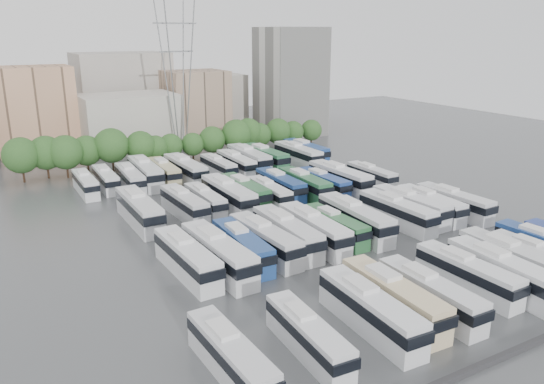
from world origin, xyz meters
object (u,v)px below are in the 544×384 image
apartment_tower (290,82)px  bus_r3_s1 (106,179)px  bus_r1_s4 (265,240)px  bus_r3_s7 (218,166)px  bus_r2_s6 (245,191)px  bus_r3_s10 (265,157)px  bus_r2_s5 (228,195)px  bus_r3_s2 (130,178)px  bus_r0_s0 (231,356)px  bus_r1_s10 (397,212)px  bus_r1_s7 (335,226)px  bus_r1_s12 (430,204)px  bus_r2_s10 (323,183)px  bus_r0_s2 (308,335)px  bus_r1_s3 (242,246)px  bus_r0_s8 (467,274)px  bus_r2_s9 (304,184)px  bus_r2_s1 (139,210)px  bus_r2_s4 (205,200)px  bus_r3_s9 (249,159)px  bus_r3_s5 (185,169)px  bus_r0_s6 (430,294)px  bus_r2_s7 (269,192)px  bus_r3_s4 (164,171)px  bus_r1_s11 (410,206)px  bus_r1_s2 (218,253)px  bus_r1_s8 (355,218)px  bus_r3_s0 (85,183)px  bus_r0_s10 (513,260)px  bus_r1_s1 (187,258)px  electricity_pylon (177,64)px  bus_r2_s13 (371,175)px  bus_r0_s11 (538,258)px  bus_r3_s13 (306,151)px  bus_r0_s12 (544,246)px  bus_r1_s13 (454,202)px  bus_r1_s5 (287,233)px  bus_r2_s11 (340,178)px  bus_r3_s3 (145,172)px  bus_r0_s9 (502,272)px  bus_r1_s6 (314,229)px

apartment_tower → bus_r3_s1: bearing=-152.7°
bus_r1_s4 → bus_r3_s7: (9.87, 35.21, -0.23)m
bus_r2_s6 → bus_r3_s10: size_ratio=0.91×
apartment_tower → bus_r2_s5: bearing=-130.1°
bus_r3_s2 → bus_r0_s0: bearing=-95.0°
bus_r1_s10 → bus_r3_s2: size_ratio=1.05×
apartment_tower → bus_r1_s7: 72.14m
bus_r1_s12 → bus_r2_s10: bus_r1_s12 is taller
bus_r0_s0 → bus_r0_s2: 6.65m
bus_r1_s3 → bus_r1_s4: bearing=5.5°
bus_r0_s2 → bus_r2_s5: bearing=77.5°
bus_r0_s8 → bus_r2_s9: size_ratio=0.95×
bus_r2_s1 → apartment_tower: bearing=41.5°
bus_r2_s4 → bus_r3_s9: (16.52, 18.39, 0.42)m
bus_r3_s5 → bus_r3_s1: bearing=169.6°
bus_r0_s6 → bus_r3_s7: 54.18m
bus_r2_s7 → bus_r3_s4: size_ratio=0.93×
bus_r1_s11 → bus_r3_s7: bearing=108.7°
bus_r1_s2 → bus_r1_s10: size_ratio=1.07×
bus_r1_s8 → bus_r2_s9: bus_r1_s8 is taller
bus_r1_s10 → bus_r3_s1: bearing=127.5°
bus_r1_s2 → bus_r3_s0: bearing=97.9°
bus_r1_s3 → bus_r0_s10: bearing=-36.0°
bus_r1_s1 → bus_r1_s2: 3.37m
apartment_tower → bus_r0_s8: (-29.05, -81.38, -11.19)m
bus_r2_s9 → bus_r2_s4: bearing=178.3°
electricity_pylon → bus_r2_s7: 42.48m
bus_r2_s10 → bus_r2_s13: size_ratio=1.09×
bus_r1_s2 → bus_r2_s13: (36.47, 18.35, -0.41)m
bus_r1_s11 → bus_r1_s2: bearing=-178.7°
bus_r0_s11 → bus_r3_s13: bearing=81.2°
bus_r1_s8 → bus_r3_s1: bearing=125.0°
bus_r0_s11 → bus_r2_s9: (-6.62, 35.74, 0.20)m
bus_r0_s11 → bus_r0_s12: bearing=22.3°
bus_r1_s13 → bus_r3_s13: size_ratio=0.95×
bus_r0_s2 → bus_r1_s5: bearing=66.3°
bus_r0_s12 → bus_r3_s7: (-16.75, 52.24, -0.07)m
bus_r2_s1 → bus_r1_s4: bearing=-61.0°
bus_r0_s6 → bus_r1_s3: bus_r1_s3 is taller
bus_r2_s11 → bus_r3_s7: size_ratio=1.23×
bus_r0_s2 → bus_r3_s4: bus_r3_s4 is taller
bus_r1_s7 → bus_r3_s3: size_ratio=0.83×
apartment_tower → bus_r1_s5: apartment_tower is taller
bus_r1_s11 → bus_r2_s5: size_ratio=0.94×
apartment_tower → bus_r3_s0: 63.24m
bus_r0_s11 → bus_r1_s1: size_ratio=0.88×
bus_r0_s9 → bus_r3_s1: bearing=117.8°
bus_r1_s2 → bus_r3_s3: bus_r3_s3 is taller
bus_r1_s6 → bus_r3_s3: (-9.92, 36.28, 0.09)m
bus_r3_s5 → bus_r3_s10: bus_r3_s5 is taller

